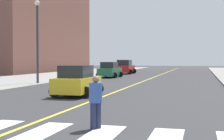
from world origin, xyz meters
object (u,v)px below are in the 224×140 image
at_px(car_red_second, 125,67).
at_px(pedestrian_crossing, 96,100).
at_px(car_yellow_third, 77,81).
at_px(car_green_nearest, 110,70).
at_px(street_lamp, 37,34).

height_order(car_red_second, pedestrian_crossing, car_red_second).
bearing_deg(pedestrian_crossing, car_yellow_third, -112.15).
height_order(car_yellow_third, pedestrian_crossing, car_yellow_third).
bearing_deg(car_green_nearest, street_lamp, -101.70).
height_order(car_yellow_third, street_lamp, street_lamp).
relative_size(car_red_second, pedestrian_crossing, 2.84).
distance_m(car_red_second, street_lamp, 23.03).
relative_size(car_green_nearest, car_red_second, 0.90).
xyz_separation_m(car_red_second, pedestrian_crossing, (7.77, -38.51, -0.07)).
height_order(car_green_nearest, pedestrian_crossing, car_green_nearest).
height_order(car_green_nearest, street_lamp, street_lamp).
distance_m(car_green_nearest, street_lamp, 13.20).
distance_m(car_green_nearest, car_yellow_third, 19.84).
height_order(car_red_second, street_lamp, street_lamp).
relative_size(car_yellow_third, street_lamp, 0.58).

